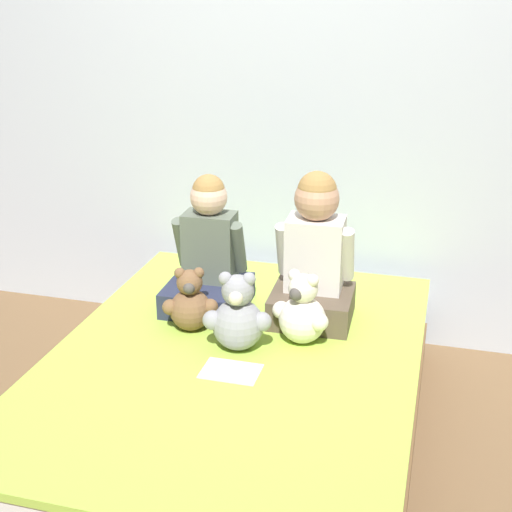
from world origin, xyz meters
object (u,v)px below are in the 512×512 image
object	(u,v)px
bed	(235,400)
sign_card	(231,371)
teddy_bear_between_children	(237,317)
child_on_left	(209,257)
teddy_bear_held_by_right_child	(302,313)
child_on_right	(314,257)
teddy_bear_held_by_left_child	(190,304)

from	to	relation	value
bed	sign_card	bearing A→B (deg)	-78.55
teddy_bear_between_children	child_on_left	bearing A→B (deg)	112.64
teddy_bear_between_children	sign_card	bearing A→B (deg)	-92.50
bed	teddy_bear_held_by_right_child	xyz separation A→B (m)	(0.22, 0.17, 0.33)
teddy_bear_held_by_right_child	child_on_right	bearing A→B (deg)	111.40
child_on_right	sign_card	distance (m)	0.62
child_on_right	teddy_bear_between_children	distance (m)	0.43
teddy_bear_between_children	sign_card	size ratio (longest dim) A/B	1.49
teddy_bear_held_by_left_child	sign_card	xyz separation A→B (m)	(0.25, -0.28, -0.11)
bed	teddy_bear_held_by_right_child	size ratio (longest dim) A/B	6.33
teddy_bear_held_by_right_child	teddy_bear_between_children	size ratio (longest dim) A/B	0.94
teddy_bear_held_by_left_child	teddy_bear_between_children	distance (m)	0.25
bed	sign_card	world-z (taller)	sign_card
teddy_bear_held_by_right_child	teddy_bear_held_by_left_child	bearing A→B (deg)	-156.52
child_on_left	teddy_bear_held_by_left_child	xyz separation A→B (m)	(0.00, -0.24, -0.11)
child_on_right	teddy_bear_held_by_right_child	bearing A→B (deg)	-91.97
teddy_bear_held_by_left_child	teddy_bear_held_by_right_child	world-z (taller)	teddy_bear_held_by_right_child
teddy_bear_held_by_left_child	sign_card	size ratio (longest dim) A/B	1.27
child_on_left	teddy_bear_held_by_left_child	world-z (taller)	child_on_left
child_on_right	sign_card	xyz separation A→B (m)	(-0.20, -0.52, -0.27)
bed	sign_card	distance (m)	0.25
child_on_right	sign_card	world-z (taller)	child_on_right
sign_card	teddy_bear_between_children	bearing A→B (deg)	98.78
teddy_bear_held_by_right_child	teddy_bear_between_children	xyz separation A→B (m)	(-0.23, -0.12, 0.01)
child_on_right	teddy_bear_held_by_right_child	world-z (taller)	child_on_right
bed	teddy_bear_between_children	xyz separation A→B (m)	(-0.00, 0.05, 0.34)
teddy_bear_held_by_left_child	teddy_bear_between_children	size ratio (longest dim) A/B	0.85
bed	child_on_right	world-z (taller)	child_on_right
teddy_bear_between_children	sign_card	distance (m)	0.22
teddy_bear_held_by_right_child	sign_card	xyz separation A→B (m)	(-0.20, -0.30, -0.12)
child_on_left	teddy_bear_held_by_right_child	world-z (taller)	child_on_left
bed	teddy_bear_between_children	distance (m)	0.34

